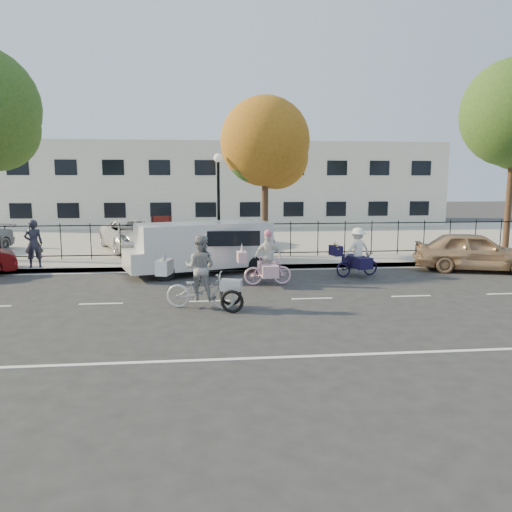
{
  "coord_description": "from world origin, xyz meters",
  "views": [
    {
      "loc": [
        -0.07,
        -13.91,
        3.45
      ],
      "look_at": [
        1.48,
        1.2,
        1.1
      ],
      "focal_mm": 35.0,
      "sensor_mm": 36.0,
      "label": 1
    }
  ],
  "objects": [
    {
      "name": "lot_car_c",
      "position": [
        1.14,
        10.02,
        0.75
      ],
      "size": [
        1.84,
        3.77,
        1.19
      ],
      "primitive_type": "imported",
      "rotation": [
        0.0,
        0.0,
        0.17
      ],
      "color": "#43454A",
      "rests_on": "parking_lot"
    },
    {
      "name": "bull_bike",
      "position": [
        5.29,
        3.19,
        0.7
      ],
      "size": [
        1.93,
        1.36,
        1.74
      ],
      "rotation": [
        0.0,
        0.0,
        1.83
      ],
      "color": "black",
      "rests_on": "ground"
    },
    {
      "name": "parking_lot",
      "position": [
        0.0,
        15.0,
        0.07
      ],
      "size": [
        60.0,
        15.6,
        0.15
      ],
      "primitive_type": "cube",
      "color": "#A8A399",
      "rests_on": "ground"
    },
    {
      "name": "lot_car_d",
      "position": [
        2.17,
        11.19,
        0.75
      ],
      "size": [
        2.5,
        3.8,
        1.2
      ],
      "primitive_type": "imported",
      "rotation": [
        0.0,
        0.0,
        0.33
      ],
      "color": "#B9BEC2",
      "rests_on": "parking_lot"
    },
    {
      "name": "tree_mid",
      "position": [
        2.63,
        7.36,
        4.82
      ],
      "size": [
        3.76,
        3.76,
        6.89
      ],
      "color": "#442D1D",
      "rests_on": "ground"
    },
    {
      "name": "gold_sedan",
      "position": [
        10.06,
        3.8,
        0.74
      ],
      "size": [
        4.67,
        2.92,
        1.48
      ],
      "primitive_type": "imported",
      "rotation": [
        0.0,
        0.0,
        1.28
      ],
      "color": "tan",
      "rests_on": "ground"
    },
    {
      "name": "lot_car_b",
      "position": [
        -3.4,
        9.77,
        0.87
      ],
      "size": [
        4.11,
        5.7,
        1.44
      ],
      "primitive_type": "imported",
      "rotation": [
        0.0,
        0.0,
        0.37
      ],
      "color": "silver",
      "rests_on": "parking_lot"
    },
    {
      "name": "building",
      "position": [
        0.0,
        25.0,
        3.0
      ],
      "size": [
        34.0,
        10.0,
        6.0
      ],
      "primitive_type": "cube",
      "color": "silver",
      "rests_on": "ground"
    },
    {
      "name": "sidewalk",
      "position": [
        0.0,
        6.1,
        0.07
      ],
      "size": [
        60.0,
        2.2,
        0.15
      ],
      "primitive_type": "cube",
      "color": "#A8A399",
      "rests_on": "ground"
    },
    {
      "name": "road_markings",
      "position": [
        0.0,
        0.0,
        0.01
      ],
      "size": [
        60.0,
        9.52,
        0.01
      ],
      "primitive_type": null,
      "color": "silver",
      "rests_on": "ground"
    },
    {
      "name": "white_van",
      "position": [
        -0.2,
        4.36,
        1.03
      ],
      "size": [
        5.68,
        3.23,
        1.87
      ],
      "rotation": [
        0.0,
        0.0,
        0.33
      ],
      "color": "white",
      "rests_on": "ground"
    },
    {
      "name": "curb",
      "position": [
        0.0,
        5.05,
        0.07
      ],
      "size": [
        60.0,
        0.1,
        0.15
      ],
      "primitive_type": "cube",
      "color": "#A8A399",
      "rests_on": "ground"
    },
    {
      "name": "zebra_trike",
      "position": [
        -0.2,
        -0.76,
        0.77
      ],
      "size": [
        2.32,
        1.27,
        1.98
      ],
      "rotation": [
        0.0,
        0.0,
        1.33
      ],
      "color": "silver",
      "rests_on": "ground"
    },
    {
      "name": "street_sign",
      "position": [
        -1.85,
        6.8,
        1.42
      ],
      "size": [
        0.85,
        0.06,
        1.8
      ],
      "color": "black",
      "rests_on": "sidewalk"
    },
    {
      "name": "iron_fence",
      "position": [
        0.0,
        7.2,
        0.9
      ],
      "size": [
        58.0,
        0.06,
        1.5
      ],
      "primitive_type": null,
      "color": "black",
      "rests_on": "sidewalk"
    },
    {
      "name": "lamppost",
      "position": [
        0.5,
        6.8,
        3.11
      ],
      "size": [
        0.36,
        0.36,
        4.33
      ],
      "color": "black",
      "rests_on": "sidewalk"
    },
    {
      "name": "pedestrian",
      "position": [
        -6.49,
        5.4,
        1.05
      ],
      "size": [
        0.78,
        0.66,
        1.8
      ],
      "primitive_type": "imported",
      "rotation": [
        0.0,
        0.0,
        3.55
      ],
      "color": "black",
      "rests_on": "sidewalk"
    },
    {
      "name": "unicorn_bike",
      "position": [
        1.92,
        2.05,
        0.67
      ],
      "size": [
        1.81,
        1.26,
        1.82
      ],
      "rotation": [
        0.0,
        0.0,
        1.61
      ],
      "color": "#FCC0DC",
      "rests_on": "ground"
    },
    {
      "name": "ground",
      "position": [
        0.0,
        0.0,
        0.0
      ],
      "size": [
        120.0,
        120.0,
        0.0
      ],
      "primitive_type": "plane",
      "color": "#333334"
    }
  ]
}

